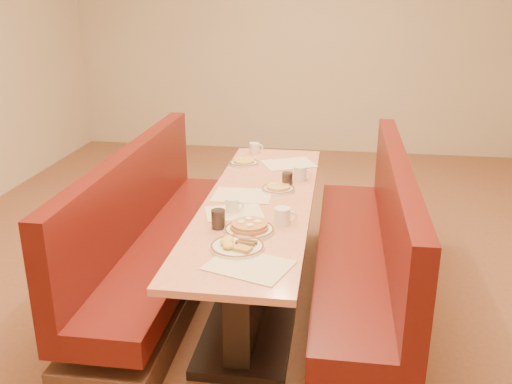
# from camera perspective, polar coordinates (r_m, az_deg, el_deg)

# --- Properties ---
(ground) EXTENTS (8.00, 8.00, 0.00)m
(ground) POSITION_cam_1_polar(r_m,az_deg,el_deg) (4.09, 0.26, -10.66)
(ground) COLOR #9E6647
(ground) RESTS_ON ground
(room_envelope) EXTENTS (6.04, 8.04, 2.82)m
(room_envelope) POSITION_cam_1_polar(r_m,az_deg,el_deg) (3.53, 0.32, 17.46)
(room_envelope) COLOR beige
(room_envelope) RESTS_ON ground
(diner_table) EXTENTS (0.70, 2.50, 0.75)m
(diner_table) POSITION_cam_1_polar(r_m,az_deg,el_deg) (3.92, 0.27, -5.93)
(diner_table) COLOR black
(diner_table) RESTS_ON ground
(booth_left) EXTENTS (0.55, 2.50, 1.05)m
(booth_left) POSITION_cam_1_polar(r_m,az_deg,el_deg) (4.08, -10.00, -5.36)
(booth_left) COLOR #4C3326
(booth_left) RESTS_ON ground
(booth_right) EXTENTS (0.55, 2.50, 1.05)m
(booth_right) POSITION_cam_1_polar(r_m,az_deg,el_deg) (3.90, 11.06, -6.68)
(booth_right) COLOR #4C3326
(booth_right) RESTS_ON ground
(placemat_near_left) EXTENTS (0.41, 0.36, 0.00)m
(placemat_near_left) POSITION_cam_1_polar(r_m,az_deg,el_deg) (3.55, -2.22, -2.05)
(placemat_near_left) COLOR beige
(placemat_near_left) RESTS_ON diner_table
(placemat_near_right) EXTENTS (0.48, 0.42, 0.00)m
(placemat_near_right) POSITION_cam_1_polar(r_m,az_deg,el_deg) (2.90, -0.73, -7.32)
(placemat_near_right) COLOR beige
(placemat_near_right) RESTS_ON diner_table
(placemat_far_left) EXTENTS (0.39, 0.29, 0.00)m
(placemat_far_left) POSITION_cam_1_polar(r_m,az_deg,el_deg) (3.84, -1.36, -0.33)
(placemat_far_left) COLOR beige
(placemat_far_left) RESTS_ON diner_table
(placemat_far_right) EXTENTS (0.48, 0.43, 0.00)m
(placemat_far_right) POSITION_cam_1_polar(r_m,az_deg,el_deg) (4.55, 3.28, 2.85)
(placemat_far_right) COLOR beige
(placemat_far_right) RESTS_ON diner_table
(pancake_plate) EXTENTS (0.29, 0.29, 0.07)m
(pancake_plate) POSITION_cam_1_polar(r_m,az_deg,el_deg) (3.28, -0.67, -3.63)
(pancake_plate) COLOR silver
(pancake_plate) RESTS_ON diner_table
(eggs_plate) EXTENTS (0.30, 0.30, 0.06)m
(eggs_plate) POSITION_cam_1_polar(r_m,az_deg,el_deg) (3.07, -1.97, -5.39)
(eggs_plate) COLOR silver
(eggs_plate) RESTS_ON diner_table
(extra_plate_mid) EXTENTS (0.23, 0.23, 0.05)m
(extra_plate_mid) POSITION_cam_1_polar(r_m,az_deg,el_deg) (3.94, 2.22, 0.38)
(extra_plate_mid) COLOR silver
(extra_plate_mid) RESTS_ON diner_table
(extra_plate_far) EXTENTS (0.23, 0.23, 0.05)m
(extra_plate_far) POSITION_cam_1_polar(r_m,az_deg,el_deg) (4.53, -1.22, 2.99)
(extra_plate_far) COLOR silver
(extra_plate_far) RESTS_ON diner_table
(coffee_mug_a) EXTENTS (0.13, 0.10, 0.10)m
(coffee_mug_a) POSITION_cam_1_polar(r_m,az_deg,el_deg) (3.37, 2.72, -2.40)
(coffee_mug_a) COLOR silver
(coffee_mug_a) RESTS_ON diner_table
(coffee_mug_b) EXTENTS (0.12, 0.08, 0.09)m
(coffee_mug_b) POSITION_cam_1_polar(r_m,az_deg,el_deg) (3.55, -2.35, -1.32)
(coffee_mug_b) COLOR silver
(coffee_mug_b) RESTS_ON diner_table
(coffee_mug_c) EXTENTS (0.13, 0.09, 0.10)m
(coffee_mug_c) POSITION_cam_1_polar(r_m,az_deg,el_deg) (4.16, 4.48, 1.90)
(coffee_mug_c) COLOR silver
(coffee_mug_c) RESTS_ON diner_table
(coffee_mug_d) EXTENTS (0.12, 0.08, 0.09)m
(coffee_mug_d) POSITION_cam_1_polar(r_m,az_deg,el_deg) (4.82, -0.11, 4.41)
(coffee_mug_d) COLOR silver
(coffee_mug_d) RESTS_ON diner_table
(soda_tumbler_near) EXTENTS (0.08, 0.08, 0.11)m
(soda_tumbler_near) POSITION_cam_1_polar(r_m,az_deg,el_deg) (3.32, -3.80, -2.72)
(soda_tumbler_near) COLOR black
(soda_tumbler_near) RESTS_ON diner_table
(soda_tumbler_mid) EXTENTS (0.08, 0.08, 0.10)m
(soda_tumbler_mid) POSITION_cam_1_polar(r_m,az_deg,el_deg) (4.01, 3.15, 1.24)
(soda_tumbler_mid) COLOR black
(soda_tumbler_mid) RESTS_ON diner_table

